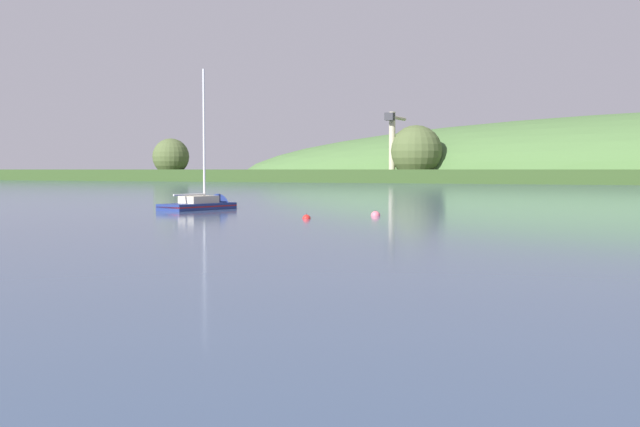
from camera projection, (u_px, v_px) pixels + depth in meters
name	position (u px, v px, depth m)	size (l,w,h in m)	color
dockside_crane	(392.00, 148.00, 240.50)	(4.11, 14.82, 20.52)	#4C4C51
sailboat_near_mooring	(206.00, 208.00, 76.97)	(4.65, 8.82, 14.53)	navy
mooring_buoy_foreground	(307.00, 219.00, 62.27)	(0.63, 0.63, 0.71)	red
mooring_buoy_off_fishing_boat	(376.00, 216.00, 66.27)	(0.76, 0.76, 0.84)	#E06675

